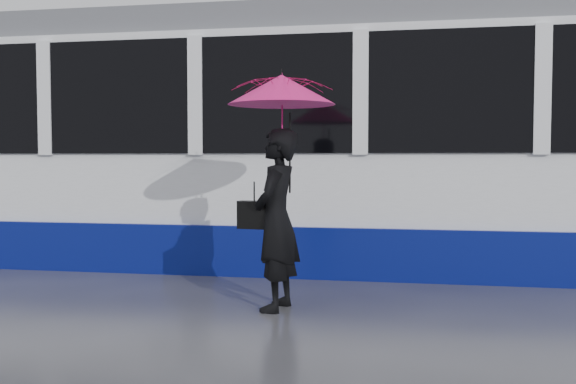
# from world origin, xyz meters

# --- Properties ---
(ground) EXTENTS (90.00, 90.00, 0.00)m
(ground) POSITION_xyz_m (0.00, 0.00, 0.00)
(ground) COLOR #2E2E33
(ground) RESTS_ON ground
(rails) EXTENTS (34.00, 1.51, 0.02)m
(rails) POSITION_xyz_m (0.00, 2.50, 0.01)
(rails) COLOR #3F3D38
(rails) RESTS_ON ground
(tram) EXTENTS (26.00, 2.56, 3.35)m
(tram) POSITION_xyz_m (-0.46, 2.50, 1.64)
(tram) COLOR white
(tram) RESTS_ON ground
(woman) EXTENTS (0.48, 0.67, 1.72)m
(woman) POSITION_xyz_m (0.37, -0.32, 0.86)
(woman) COLOR black
(woman) RESTS_ON ground
(umbrella) EXTENTS (1.12, 1.12, 1.16)m
(umbrella) POSITION_xyz_m (0.42, -0.32, 1.88)
(umbrella) COLOR #FF157D
(umbrella) RESTS_ON ground
(handbag) EXTENTS (0.32, 0.17, 0.45)m
(handbag) POSITION_xyz_m (0.15, -0.30, 0.90)
(handbag) COLOR black
(handbag) RESTS_ON ground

